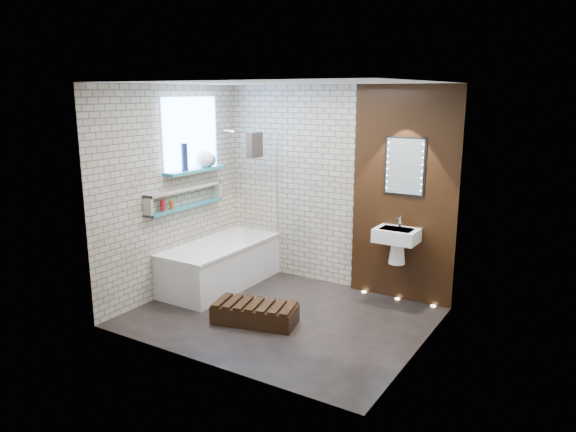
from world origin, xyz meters
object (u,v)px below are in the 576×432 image
Objects in this scene: bathtub at (221,264)px; bath_screen at (261,188)px; walnut_step at (255,314)px; washbasin at (397,240)px; led_mirror at (405,167)px.

bathtub is 1.14m from bath_screen.
walnut_step is at bearing -35.02° from bathtub.
bathtub is 1.32m from walnut_step.
led_mirror is at bearing 90.00° from washbasin.
walnut_step is (0.72, -1.19, -1.18)m from bath_screen.
walnut_step is at bearing -128.79° from washbasin.
bathtub is 1.89× the size of walnut_step.
washbasin reaches higher than walnut_step.
bath_screen reaches higher than bathtub.
led_mirror reaches higher than washbasin.
led_mirror reaches higher than walnut_step.
walnut_step is (-1.10, -1.53, -1.55)m from led_mirror.
walnut_step is at bearing -58.99° from bath_screen.
led_mirror is at bearing 10.66° from bath_screen.
led_mirror is (2.17, 0.78, 1.36)m from bathtub.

